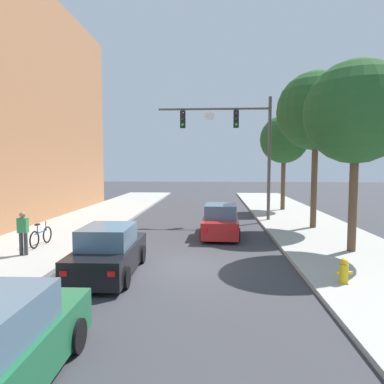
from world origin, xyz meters
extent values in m
plane|color=#38383D|center=(0.00, 0.00, 0.00)|extent=(120.00, 120.00, 0.00)
cube|color=#A8A59E|center=(-6.50, 0.00, 0.07)|extent=(5.00, 60.00, 0.15)
cube|color=#A8A59E|center=(6.50, 0.00, 0.07)|extent=(5.00, 60.00, 0.15)
cylinder|color=#514C47|center=(4.60, 9.68, 3.90)|extent=(0.20, 0.20, 7.50)
cylinder|color=#514C47|center=(1.20, 9.68, 6.95)|extent=(6.81, 0.14, 0.14)
cube|color=black|center=(2.56, 9.68, 6.33)|extent=(0.32, 0.28, 1.05)
sphere|color=#2D2823|center=(2.56, 9.53, 6.66)|extent=(0.18, 0.18, 0.18)
sphere|color=#2D2823|center=(2.56, 9.53, 6.33)|extent=(0.18, 0.18, 0.18)
sphere|color=green|center=(2.56, 9.53, 6.00)|extent=(0.18, 0.18, 0.18)
cube|color=black|center=(-0.71, 9.68, 6.33)|extent=(0.32, 0.28, 1.05)
sphere|color=#2D2823|center=(-0.71, 9.53, 6.66)|extent=(0.18, 0.18, 0.18)
sphere|color=#2D2823|center=(-0.71, 9.53, 6.33)|extent=(0.18, 0.18, 0.18)
sphere|color=green|center=(-0.71, 9.53, 6.00)|extent=(0.18, 0.18, 0.18)
cube|color=white|center=(0.92, 9.66, 6.50)|extent=(0.60, 0.03, 0.44)
cube|color=#B21E1E|center=(1.56, 5.32, 0.56)|extent=(1.86, 4.26, 0.80)
cube|color=slate|center=(1.55, 5.17, 1.28)|extent=(1.58, 2.06, 0.64)
cylinder|color=black|center=(0.80, 6.65, 0.32)|extent=(0.25, 0.65, 0.64)
cylinder|color=black|center=(2.42, 6.59, 0.32)|extent=(0.25, 0.65, 0.64)
cylinder|color=black|center=(0.70, 4.05, 0.32)|extent=(0.25, 0.65, 0.64)
cylinder|color=black|center=(2.31, 3.99, 0.32)|extent=(0.25, 0.65, 0.64)
cube|color=red|center=(0.84, 3.23, 0.68)|extent=(0.20, 0.05, 0.14)
cube|color=red|center=(2.11, 3.18, 0.68)|extent=(0.20, 0.05, 0.14)
cube|color=black|center=(-2.18, -0.97, 0.56)|extent=(1.81, 4.24, 0.80)
cube|color=slate|center=(-2.17, -1.12, 1.28)|extent=(1.55, 2.04, 0.64)
cylinder|color=black|center=(-3.02, 0.31, 0.32)|extent=(0.24, 0.65, 0.64)
cylinder|color=black|center=(-1.41, 0.35, 0.32)|extent=(0.24, 0.65, 0.64)
cylinder|color=black|center=(-2.95, -2.29, 0.32)|extent=(0.24, 0.65, 0.64)
cylinder|color=black|center=(-1.34, -2.25, 0.32)|extent=(0.24, 0.65, 0.64)
cube|color=red|center=(-2.76, -3.11, 0.68)|extent=(0.20, 0.05, 0.14)
cube|color=red|center=(-1.48, -3.07, 0.68)|extent=(0.20, 0.05, 0.14)
cylinder|color=black|center=(-1.40, -5.63, 0.32)|extent=(0.24, 0.65, 0.64)
cylinder|color=#333338|center=(-6.03, 0.59, 0.57)|extent=(0.14, 0.14, 0.85)
cylinder|color=#333338|center=(-5.85, 0.59, 0.57)|extent=(0.14, 0.14, 0.85)
cube|color=#337F47|center=(-5.94, 0.59, 1.28)|extent=(0.36, 0.22, 0.56)
sphere|color=#9E7051|center=(-5.94, 0.59, 1.68)|extent=(0.22, 0.22, 0.22)
torus|color=black|center=(-6.02, 2.62, 0.51)|extent=(0.07, 0.72, 0.72)
torus|color=black|center=(-6.04, 1.57, 0.51)|extent=(0.07, 0.72, 0.72)
cylinder|color=#194C8C|center=(-6.03, 2.09, 0.73)|extent=(0.07, 0.95, 0.05)
cylinder|color=#194C8C|center=(-6.03, 1.83, 0.91)|extent=(0.04, 0.04, 0.35)
cylinder|color=#194C8C|center=(-6.02, 2.51, 0.93)|extent=(0.04, 0.04, 0.40)
cube|color=black|center=(-6.03, 1.83, 1.09)|extent=(0.12, 0.24, 0.06)
cylinder|color=gold|center=(4.94, -1.83, 0.43)|extent=(0.24, 0.24, 0.55)
sphere|color=gold|center=(4.94, -1.83, 0.76)|extent=(0.22, 0.22, 0.22)
cylinder|color=gold|center=(4.76, -1.83, 0.45)|extent=(0.12, 0.09, 0.09)
cylinder|color=gold|center=(5.12, -1.83, 0.45)|extent=(0.12, 0.09, 0.09)
cylinder|color=brown|center=(6.63, 1.98, 2.11)|extent=(0.32, 0.32, 3.92)
sphere|color=#235123|center=(6.63, 1.98, 5.55)|extent=(3.94, 3.94, 3.94)
cylinder|color=brown|center=(6.61, 7.15, 2.49)|extent=(0.32, 0.32, 4.68)
sphere|color=#235123|center=(6.61, 7.15, 6.39)|extent=(4.15, 4.15, 4.15)
cylinder|color=brown|center=(6.46, 14.65, 2.13)|extent=(0.32, 0.32, 3.95)
sphere|color=#235123|center=(6.46, 14.65, 5.44)|extent=(3.57, 3.57, 3.57)
camera|label=1|loc=(1.17, -11.75, 3.54)|focal=32.25mm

